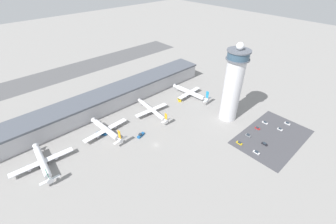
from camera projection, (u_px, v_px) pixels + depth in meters
The scene contains 20 objects.
ground_plane at pixel (156, 145), 169.59m from camera, with size 1000.00×1000.00×0.00m, color gray.
terminal_building at pixel (107, 100), 207.45m from camera, with size 217.00×25.00×15.89m.
runway_strip at pixel (66, 73), 274.50m from camera, with size 325.50×44.00×0.01m, color #515154.
control_tower at pixel (233, 85), 180.27m from camera, with size 18.07×18.07×66.62m.
parking_lot_surface at pixel (272, 137), 176.94m from camera, with size 64.00×40.00×0.01m, color #424247.
airplane_gate_alpha at pixel (42, 162), 149.71m from camera, with size 40.47×40.10×13.44m.
airplane_gate_bravo at pixel (106, 130), 177.67m from camera, with size 38.91×39.02×13.42m.
airplane_gate_charlie at pixel (152, 110), 200.52m from camera, with size 32.49×43.18×11.46m.
airplane_gate_delta at pixel (190, 93), 225.50m from camera, with size 30.62×43.44×13.67m.
service_truck_catering at pixel (179, 100), 221.28m from camera, with size 5.64×6.90×2.45m.
service_truck_fuel at pixel (141, 135), 177.22m from camera, with size 7.56×4.27×2.74m.
service_truck_baggage at pixel (101, 133), 178.72m from camera, with size 7.22×7.69×3.01m.
car_white_wagon at pixel (287, 123), 190.28m from camera, with size 1.91×4.67×1.47m.
car_grey_coupe at pixel (239, 143), 170.30m from camera, with size 1.87×4.59×1.54m.
car_yellow_taxi at pixel (265, 144), 169.52m from camera, with size 2.02×4.47×1.46m.
car_green_van at pixel (265, 123), 191.28m from camera, with size 1.94×4.87×1.40m.
car_navy_sedan at pixel (280, 129), 183.95m from camera, with size 1.92×4.15×1.47m.
car_blue_compact at pixel (256, 152), 162.19m from camera, with size 2.04×4.84×1.53m.
car_black_suv at pixel (257, 128), 185.03m from camera, with size 1.94×4.08×1.36m.
car_red_hatchback at pixel (248, 135), 177.54m from camera, with size 1.98×4.24×1.53m.
Camera 1 is at (-77.70, -98.47, 117.14)m, focal length 24.00 mm.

